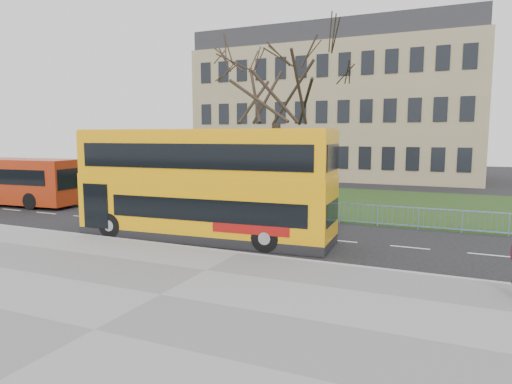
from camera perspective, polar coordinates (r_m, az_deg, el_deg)
ground at (r=19.44m, az=-0.08°, el=-6.84°), size 120.00×120.00×0.00m
pavement at (r=13.79m, az=-11.85°, el=-12.65°), size 80.00×10.50×0.12m
kerb at (r=18.06m, az=-2.10°, el=-7.71°), size 80.00×0.20×0.14m
grass_verge at (r=32.79m, az=10.14°, el=-1.15°), size 80.00×15.40×0.08m
guard_railing at (r=25.38m, az=6.00°, el=-2.31°), size 40.00×0.12×1.10m
bare_tree at (r=29.31m, az=2.56°, el=10.58°), size 8.93×8.93×12.76m
civic_building at (r=53.80m, az=10.42°, el=9.47°), size 30.00×15.00×14.00m
yellow_bus at (r=20.57m, az=-6.60°, el=1.29°), size 11.80×3.49×4.88m
red_bus at (r=35.62m, az=-29.25°, el=1.33°), size 12.00×3.56×3.12m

